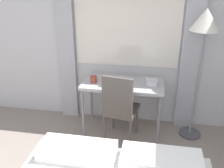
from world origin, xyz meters
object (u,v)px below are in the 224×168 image
object	(u,v)px
book	(122,83)
mug	(94,79)
desk_chair	(120,106)
desk	(123,87)
standing_lamp	(204,31)
telephone	(152,82)

from	to	relation	value
book	mug	size ratio (longest dim) A/B	2.70
desk_chair	book	world-z (taller)	desk_chair
desk_chair	mug	xyz separation A→B (m)	(-0.37, 0.19, 0.25)
desk	standing_lamp	bearing A→B (deg)	2.94
desk	mug	distance (m)	0.40
desk	standing_lamp	size ratio (longest dim) A/B	0.63
telephone	book	size ratio (longest dim) A/B	0.66
telephone	mug	size ratio (longest dim) A/B	1.77
desk	book	distance (m)	0.09
standing_lamp	telephone	bearing A→B (deg)	-175.12
desk_chair	standing_lamp	bearing A→B (deg)	27.07
standing_lamp	book	world-z (taller)	standing_lamp
desk	book	world-z (taller)	book
desk	desk_chair	distance (m)	0.29
mug	telephone	bearing A→B (deg)	4.02
desk_chair	mug	bearing A→B (deg)	162.00
desk	desk_chair	size ratio (longest dim) A/B	1.13
standing_lamp	book	bearing A→B (deg)	-174.57
standing_lamp	desk	bearing A→B (deg)	-177.06
desk	standing_lamp	distance (m)	1.21
telephone	mug	distance (m)	0.75
standing_lamp	mug	world-z (taller)	standing_lamp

